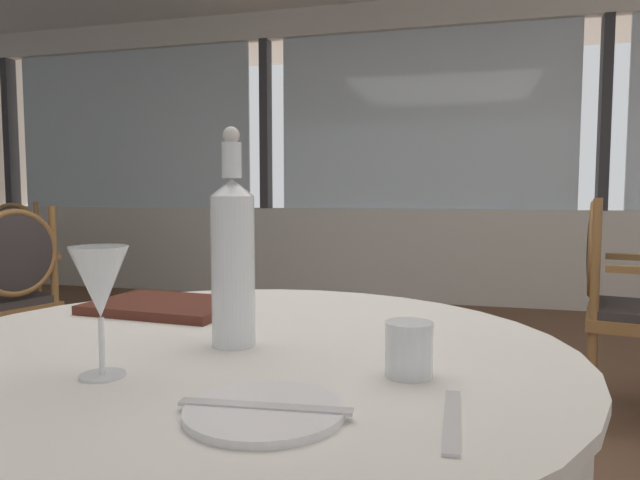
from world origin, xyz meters
name	(u,v)px	position (x,y,z in m)	size (l,w,h in m)	color
window_wall_far	(421,184)	(0.00, 3.52, 1.08)	(9.54, 0.14, 2.70)	silver
side_plate	(265,411)	(0.24, -1.12, 0.74)	(0.19, 0.19, 0.01)	white
butter_knife	(265,407)	(0.24, -1.12, 0.75)	(0.21, 0.02, 0.00)	silver
dinner_fork	(452,420)	(0.46, -1.08, 0.74)	(0.19, 0.02, 0.00)	silver
water_bottle	(233,257)	(0.08, -0.84, 0.89)	(0.07, 0.07, 0.37)	white
wine_glass	(100,285)	(-0.03, -1.05, 0.87)	(0.08, 0.08, 0.19)	white
water_tumbler	(409,349)	(0.39, -0.93, 0.78)	(0.07, 0.07, 0.08)	white
menu_book	(167,306)	(-0.19, -0.61, 0.75)	(0.32, 0.23, 0.02)	#512319
dining_chair_0_0	(624,291)	(1.10, 0.97, 0.58)	(0.54, 0.60, 0.98)	olive
dining_chair_1_0	(2,287)	(-1.72, 0.50, 0.54)	(0.57, 0.62, 0.93)	olive
dining_chair_1_1	(4,250)	(-3.04, 1.87, 0.55)	(0.61, 0.56, 0.93)	olive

